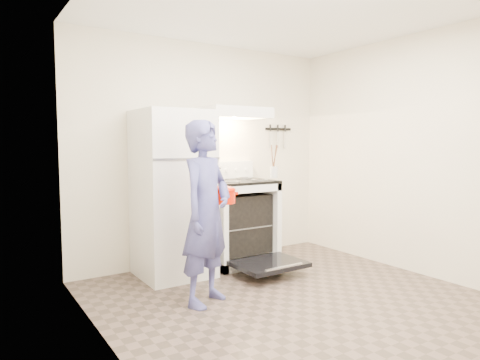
# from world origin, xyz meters

# --- Properties ---
(floor) EXTENTS (3.60, 3.60, 0.00)m
(floor) POSITION_xyz_m (0.00, 0.00, 0.00)
(floor) COLOR brown
(floor) RESTS_ON ground
(back_wall) EXTENTS (3.20, 0.02, 2.50)m
(back_wall) POSITION_xyz_m (0.00, 1.80, 1.25)
(back_wall) COLOR beige
(back_wall) RESTS_ON ground
(refrigerator) EXTENTS (0.70, 0.70, 1.70)m
(refrigerator) POSITION_xyz_m (-0.58, 1.45, 0.85)
(refrigerator) COLOR white
(refrigerator) RESTS_ON floor
(stove_body) EXTENTS (0.76, 0.65, 0.92)m
(stove_body) POSITION_xyz_m (0.23, 1.48, 0.46)
(stove_body) COLOR white
(stove_body) RESTS_ON floor
(cooktop) EXTENTS (0.76, 0.65, 0.03)m
(cooktop) POSITION_xyz_m (0.23, 1.48, 0.94)
(cooktop) COLOR black
(cooktop) RESTS_ON stove_body
(backsplash) EXTENTS (0.76, 0.07, 0.20)m
(backsplash) POSITION_xyz_m (0.23, 1.76, 1.05)
(backsplash) COLOR white
(backsplash) RESTS_ON cooktop
(oven_door) EXTENTS (0.70, 0.54, 0.04)m
(oven_door) POSITION_xyz_m (0.23, 0.88, 0.12)
(oven_door) COLOR black
(oven_door) RESTS_ON floor
(oven_rack) EXTENTS (0.60, 0.52, 0.01)m
(oven_rack) POSITION_xyz_m (0.23, 1.48, 0.44)
(oven_rack) COLOR slate
(oven_rack) RESTS_ON stove_body
(range_hood) EXTENTS (0.76, 0.50, 0.12)m
(range_hood) POSITION_xyz_m (0.23, 1.55, 1.71)
(range_hood) COLOR white
(range_hood) RESTS_ON back_wall
(knife_strip) EXTENTS (0.40, 0.02, 0.03)m
(knife_strip) POSITION_xyz_m (1.05, 1.79, 1.55)
(knife_strip) COLOR black
(knife_strip) RESTS_ON back_wall
(pizza_stone) EXTENTS (0.37, 0.37, 0.02)m
(pizza_stone) POSITION_xyz_m (0.30, 1.42, 0.45)
(pizza_stone) COLOR #8C704E
(pizza_stone) RESTS_ON oven_rack
(tea_kettle) EXTENTS (0.24, 0.20, 0.29)m
(tea_kettle) POSITION_xyz_m (-0.03, 1.65, 1.10)
(tea_kettle) COLOR silver
(tea_kettle) RESTS_ON cooktop
(utensil_jar) EXTENTS (0.11, 0.11, 0.13)m
(utensil_jar) POSITION_xyz_m (0.55, 1.22, 1.05)
(utensil_jar) COLOR silver
(utensil_jar) RESTS_ON cooktop
(person) EXTENTS (0.68, 0.60, 1.56)m
(person) POSITION_xyz_m (-0.67, 0.58, 0.78)
(person) COLOR navy
(person) RESTS_ON floor
(dutch_oven) EXTENTS (0.34, 0.27, 0.22)m
(dutch_oven) POSITION_xyz_m (-0.38, 0.81, 0.88)
(dutch_oven) COLOR #C41200
(dutch_oven) RESTS_ON person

